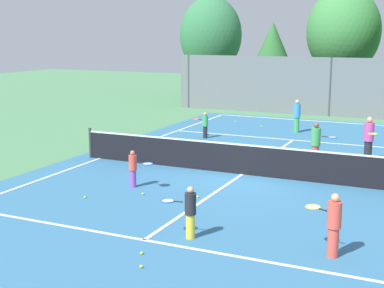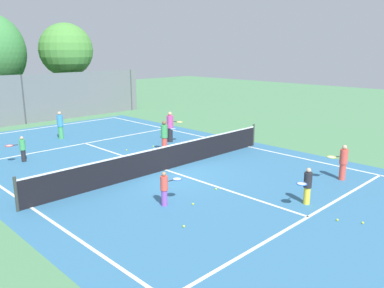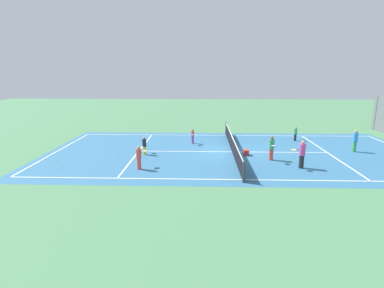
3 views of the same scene
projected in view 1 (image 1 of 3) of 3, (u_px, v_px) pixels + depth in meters
ground_plane at (242, 174)px, 17.92m from camera, size 80.00×80.00×0.00m
court_surface at (242, 174)px, 17.92m from camera, size 13.00×25.00×0.01m
tennis_net at (243, 159)px, 17.82m from camera, size 11.90×0.10×1.10m
perimeter_fence at (330, 87)px, 30.06m from camera, size 18.00×0.12×3.20m
tree_0 at (273, 46)px, 34.41m from camera, size 2.59×2.59×5.17m
tree_1 at (211, 35)px, 37.13m from camera, size 4.24×3.69×6.89m
tree_2 at (343, 32)px, 33.22m from camera, size 4.37×4.64×7.20m
player_0 at (297, 116)px, 25.31m from camera, size 0.32×0.32×1.51m
player_1 at (316, 143)px, 18.96m from camera, size 0.89×0.35×1.51m
player_2 at (205, 125)px, 24.00m from camera, size 0.83×0.44×1.13m
player_3 at (189, 211)px, 12.25m from camera, size 0.84×0.40×1.19m
player_4 at (333, 224)px, 11.21m from camera, size 0.85×0.60×1.35m
player_5 at (134, 168)px, 16.32m from camera, size 0.81×0.35×1.11m
player_6 at (369, 139)px, 19.51m from camera, size 0.57×0.92×1.61m
ball_crate at (273, 166)px, 18.31m from camera, size 0.47×0.30×0.43m
tennis_ball_0 at (166, 156)px, 20.51m from camera, size 0.07×0.07×0.07m
tennis_ball_1 at (201, 157)px, 20.35m from camera, size 0.07×0.07×0.07m
tennis_ball_2 at (85, 197)px, 15.33m from camera, size 0.07×0.07×0.07m
tennis_ball_3 at (198, 197)px, 15.36m from camera, size 0.07×0.07×0.07m
tennis_ball_4 at (142, 253)px, 11.44m from camera, size 0.07×0.07×0.07m
tennis_ball_5 at (235, 122)px, 28.35m from camera, size 0.07×0.07×0.07m
tennis_ball_6 at (141, 267)px, 10.78m from camera, size 0.07×0.07×0.07m
tennis_ball_7 at (292, 153)px, 20.90m from camera, size 0.07×0.07×0.07m
tennis_ball_9 at (261, 126)px, 26.90m from camera, size 0.07×0.07×0.07m
tennis_ball_10 at (143, 194)px, 15.64m from camera, size 0.07×0.07×0.07m
tennis_ball_11 at (327, 159)px, 20.02m from camera, size 0.07×0.07×0.07m
tennis_ball_12 at (348, 183)px, 16.77m from camera, size 0.07×0.07×0.07m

